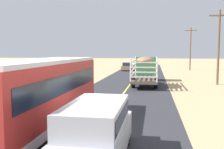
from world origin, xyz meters
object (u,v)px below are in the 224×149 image
at_px(suv_near, 96,128).
at_px(power_pole_mid, 219,45).
at_px(livestock_truck, 146,67).
at_px(bus, 42,92).
at_px(car_far, 127,67).
at_px(power_pole_far, 190,47).

xyz_separation_m(suv_near, power_pole_mid, (8.63, 20.95, 3.19)).
bearing_deg(livestock_truck, suv_near, -92.50).
distance_m(suv_near, bus, 4.41).
xyz_separation_m(bus, car_far, (0.07, 36.80, -1.05)).
bearing_deg(bus, livestock_truck, 77.33).
distance_m(suv_near, power_pole_mid, 22.89).
bearing_deg(power_pole_far, suv_near, -101.47).
distance_m(power_pole_mid, power_pole_far, 21.61).
bearing_deg(power_pole_mid, car_far, 122.13).
height_order(livestock_truck, power_pole_far, power_pole_far).
bearing_deg(car_far, power_pole_mid, -57.87).
bearing_deg(car_far, power_pole_far, 13.50).
relative_size(suv_near, livestock_truck, 0.48).
height_order(livestock_truck, power_pole_mid, power_pole_mid).
xyz_separation_m(bus, power_pole_mid, (11.86, 18.02, 2.53)).
bearing_deg(livestock_truck, bus, -102.67).
bearing_deg(livestock_truck, power_pole_far, 69.97).
bearing_deg(power_pole_mid, suv_near, -112.39).
bearing_deg(power_pole_mid, bus, -123.35).
xyz_separation_m(suv_near, bus, (-3.23, 2.94, 0.66)).
bearing_deg(power_pole_mid, livestock_truck, 176.25).
height_order(suv_near, car_far, suv_near).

